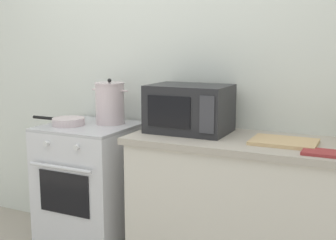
# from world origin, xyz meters

# --- Properties ---
(back_wall) EXTENTS (4.40, 0.10, 2.50)m
(back_wall) POSITION_xyz_m (0.30, 0.97, 1.25)
(back_wall) COLOR silver
(back_wall) RESTS_ON ground_plane
(lower_cabinet_right) EXTENTS (1.64, 0.56, 0.88)m
(lower_cabinet_right) POSITION_xyz_m (0.90, 0.62, 0.44)
(lower_cabinet_right) COLOR beige
(lower_cabinet_right) RESTS_ON ground_plane
(countertop_right) EXTENTS (1.70, 0.60, 0.04)m
(countertop_right) POSITION_xyz_m (0.90, 0.62, 0.90)
(countertop_right) COLOR #ADA393
(countertop_right) RESTS_ON lower_cabinet_right
(stove) EXTENTS (0.60, 0.64, 0.92)m
(stove) POSITION_xyz_m (-0.35, 0.60, 0.46)
(stove) COLOR silver
(stove) RESTS_ON ground_plane
(stock_pot) EXTENTS (0.29, 0.21, 0.32)m
(stock_pot) POSITION_xyz_m (-0.25, 0.71, 1.07)
(stock_pot) COLOR beige
(stock_pot) RESTS_ON stove
(frying_pan) EXTENTS (0.42, 0.22, 0.05)m
(frying_pan) POSITION_xyz_m (-0.49, 0.53, 0.95)
(frying_pan) COLOR beige
(frying_pan) RESTS_ON stove
(microwave) EXTENTS (0.50, 0.37, 0.30)m
(microwave) POSITION_xyz_m (0.36, 0.68, 1.07)
(microwave) COLOR #232326
(microwave) RESTS_ON countertop_right
(cutting_board) EXTENTS (0.36, 0.26, 0.02)m
(cutting_board) POSITION_xyz_m (0.97, 0.60, 0.93)
(cutting_board) COLOR tan
(cutting_board) RESTS_ON countertop_right
(oven_mitt) EXTENTS (0.18, 0.14, 0.02)m
(oven_mitt) POSITION_xyz_m (1.19, 0.44, 0.93)
(oven_mitt) COLOR #993333
(oven_mitt) RESTS_ON countertop_right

